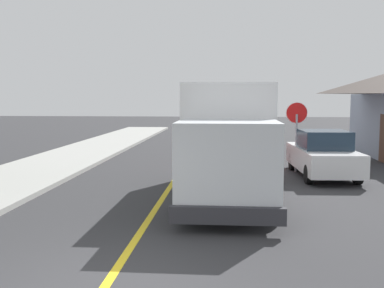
{
  "coord_description": "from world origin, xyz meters",
  "views": [
    {
      "loc": [
        1.83,
        -6.18,
        2.83
      ],
      "look_at": [
        0.72,
        7.53,
        1.4
      ],
      "focal_mm": 42.02,
      "sensor_mm": 36.0,
      "label": 1
    }
  ],
  "objects_px": {
    "parked_van_across": "(323,155)",
    "stop_sign": "(297,123)",
    "parked_car_mid": "(235,135)",
    "parked_car_far": "(227,127)",
    "box_truck": "(228,135)",
    "parked_car_near": "(230,146)"
  },
  "relations": [
    {
      "from": "parked_car_far",
      "to": "parked_car_near",
      "type": "bearing_deg",
      "value": -89.1
    },
    {
      "from": "box_truck",
      "to": "parked_van_across",
      "type": "xyz_separation_m",
      "value": [
        3.38,
        3.32,
        -0.97
      ]
    },
    {
      "from": "parked_car_near",
      "to": "parked_car_mid",
      "type": "xyz_separation_m",
      "value": [
        0.29,
        5.83,
        0.0
      ]
    },
    {
      "from": "parked_car_near",
      "to": "parked_car_mid",
      "type": "bearing_deg",
      "value": 87.17
    },
    {
      "from": "parked_car_far",
      "to": "parked_van_across",
      "type": "height_order",
      "value": "same"
    },
    {
      "from": "parked_van_across",
      "to": "stop_sign",
      "type": "relative_size",
      "value": 1.69
    },
    {
      "from": "parked_car_mid",
      "to": "parked_van_across",
      "type": "distance_m",
      "value": 9.03
    },
    {
      "from": "parked_car_mid",
      "to": "parked_van_across",
      "type": "bearing_deg",
      "value": -70.62
    },
    {
      "from": "box_truck",
      "to": "parked_van_across",
      "type": "bearing_deg",
      "value": 44.49
    },
    {
      "from": "parked_car_near",
      "to": "parked_car_far",
      "type": "height_order",
      "value": "same"
    },
    {
      "from": "parked_car_far",
      "to": "parked_van_across",
      "type": "distance_m",
      "value": 15.41
    },
    {
      "from": "parked_car_near",
      "to": "parked_car_far",
      "type": "distance_m",
      "value": 12.32
    },
    {
      "from": "parked_car_far",
      "to": "stop_sign",
      "type": "relative_size",
      "value": 1.69
    },
    {
      "from": "box_truck",
      "to": "stop_sign",
      "type": "bearing_deg",
      "value": 59.13
    },
    {
      "from": "parked_car_near",
      "to": "parked_car_mid",
      "type": "distance_m",
      "value": 5.84
    },
    {
      "from": "parked_car_mid",
      "to": "parked_van_across",
      "type": "relative_size",
      "value": 0.98
    },
    {
      "from": "parked_car_near",
      "to": "parked_car_far",
      "type": "xyz_separation_m",
      "value": [
        -0.19,
        12.32,
        0.0
      ]
    },
    {
      "from": "parked_van_across",
      "to": "stop_sign",
      "type": "distance_m",
      "value": 1.66
    },
    {
      "from": "parked_car_mid",
      "to": "parked_car_far",
      "type": "distance_m",
      "value": 6.51
    },
    {
      "from": "parked_car_mid",
      "to": "stop_sign",
      "type": "relative_size",
      "value": 1.66
    },
    {
      "from": "parked_car_mid",
      "to": "parked_car_far",
      "type": "relative_size",
      "value": 0.98
    },
    {
      "from": "parked_car_far",
      "to": "stop_sign",
      "type": "height_order",
      "value": "stop_sign"
    }
  ]
}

